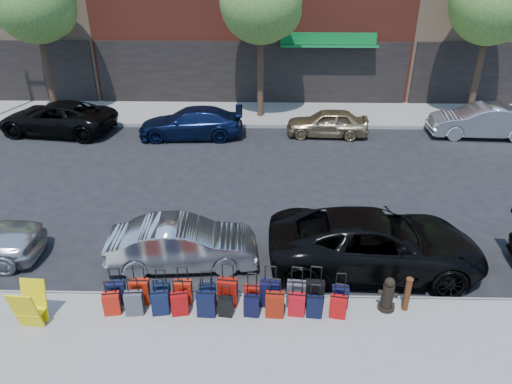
{
  "coord_description": "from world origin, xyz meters",
  "views": [
    {
      "loc": [
        0.83,
        -12.95,
        7.2
      ],
      "look_at": [
        0.55,
        -1.5,
        1.36
      ],
      "focal_mm": 32.0,
      "sensor_mm": 36.0,
      "label": 1
    }
  ],
  "objects_px": {
    "fire_hydrant": "(388,295)",
    "display_rack": "(30,306)",
    "car_near_1": "(183,244)",
    "tree_left": "(37,3)",
    "suitcase_front_5": "(228,292)",
    "car_far_2": "(327,123)",
    "car_far_1": "(191,123)",
    "tree_right": "(496,4)",
    "tree_center": "(264,4)",
    "car_far_0": "(57,118)",
    "bollard": "(407,294)",
    "car_near_2": "(375,243)",
    "car_far_3": "(481,121)"
  },
  "relations": [
    {
      "from": "tree_center",
      "to": "car_far_0",
      "type": "distance_m",
      "value": 10.85
    },
    {
      "from": "display_rack",
      "to": "car_far_3",
      "type": "bearing_deg",
      "value": 44.38
    },
    {
      "from": "car_far_1",
      "to": "car_far_3",
      "type": "bearing_deg",
      "value": 88.62
    },
    {
      "from": "tree_right",
      "to": "car_far_1",
      "type": "bearing_deg",
      "value": -168.11
    },
    {
      "from": "car_near_1",
      "to": "car_far_0",
      "type": "relative_size",
      "value": 0.73
    },
    {
      "from": "car_far_0",
      "to": "tree_left",
      "type": "bearing_deg",
      "value": -149.61
    },
    {
      "from": "car_far_1",
      "to": "bollard",
      "type": "bearing_deg",
      "value": 26.66
    },
    {
      "from": "tree_left",
      "to": "bollard",
      "type": "height_order",
      "value": "tree_left"
    },
    {
      "from": "tree_center",
      "to": "bollard",
      "type": "bearing_deg",
      "value": -76.86
    },
    {
      "from": "tree_right",
      "to": "car_far_1",
      "type": "xyz_separation_m",
      "value": [
        -13.71,
        -2.89,
        -4.74
      ]
    },
    {
      "from": "car_far_0",
      "to": "suitcase_front_5",
      "type": "bearing_deg",
      "value": 44.58
    },
    {
      "from": "bollard",
      "to": "car_far_1",
      "type": "xyz_separation_m",
      "value": [
        -6.57,
        11.49,
        0.09
      ]
    },
    {
      "from": "suitcase_front_5",
      "to": "bollard",
      "type": "distance_m",
      "value": 4.01
    },
    {
      "from": "tree_right",
      "to": "display_rack",
      "type": "bearing_deg",
      "value": -135.52
    },
    {
      "from": "suitcase_front_5",
      "to": "fire_hydrant",
      "type": "bearing_deg",
      "value": 4.85
    },
    {
      "from": "car_far_2",
      "to": "car_far_3",
      "type": "relative_size",
      "value": 0.82
    },
    {
      "from": "car_far_0",
      "to": "car_far_2",
      "type": "relative_size",
      "value": 1.44
    },
    {
      "from": "car_far_1",
      "to": "car_far_2",
      "type": "distance_m",
      "value": 6.16
    },
    {
      "from": "display_rack",
      "to": "car_far_2",
      "type": "height_order",
      "value": "car_far_2"
    },
    {
      "from": "car_far_2",
      "to": "car_far_3",
      "type": "distance_m",
      "value": 6.91
    },
    {
      "from": "car_far_2",
      "to": "car_far_1",
      "type": "bearing_deg",
      "value": -83.6
    },
    {
      "from": "tree_left",
      "to": "bollard",
      "type": "relative_size",
      "value": 8.57
    },
    {
      "from": "tree_left",
      "to": "suitcase_front_5",
      "type": "xyz_separation_m",
      "value": [
        9.85,
        -14.29,
        -4.93
      ]
    },
    {
      "from": "car_near_1",
      "to": "car_far_1",
      "type": "height_order",
      "value": "car_far_1"
    },
    {
      "from": "tree_left",
      "to": "display_rack",
      "type": "distance_m",
      "value": 16.77
    },
    {
      "from": "display_rack",
      "to": "car_far_2",
      "type": "bearing_deg",
      "value": 62.0
    },
    {
      "from": "car_near_1",
      "to": "car_near_2",
      "type": "relative_size",
      "value": 0.71
    },
    {
      "from": "tree_left",
      "to": "fire_hydrant",
      "type": "distance_m",
      "value": 20.26
    },
    {
      "from": "tree_right",
      "to": "suitcase_front_5",
      "type": "height_order",
      "value": "tree_right"
    },
    {
      "from": "tree_right",
      "to": "car_near_2",
      "type": "xyz_separation_m",
      "value": [
        -7.51,
        -12.59,
        -4.66
      ]
    },
    {
      "from": "suitcase_front_5",
      "to": "car_far_2",
      "type": "distance_m",
      "value": 12.27
    },
    {
      "from": "car_near_1",
      "to": "car_near_2",
      "type": "bearing_deg",
      "value": -95.3
    },
    {
      "from": "car_far_2",
      "to": "suitcase_front_5",
      "type": "bearing_deg",
      "value": -13.71
    },
    {
      "from": "car_far_2",
      "to": "bollard",
      "type": "bearing_deg",
      "value": 5.34
    },
    {
      "from": "tree_left",
      "to": "car_far_1",
      "type": "distance_m",
      "value": 9.16
    },
    {
      "from": "tree_right",
      "to": "tree_left",
      "type": "bearing_deg",
      "value": 180.0
    },
    {
      "from": "fire_hydrant",
      "to": "tree_center",
      "type": "bearing_deg",
      "value": 119.35
    },
    {
      "from": "fire_hydrant",
      "to": "display_rack",
      "type": "distance_m",
      "value": 7.77
    },
    {
      "from": "tree_left",
      "to": "bollard",
      "type": "distance_m",
      "value": 20.54
    },
    {
      "from": "tree_right",
      "to": "car_far_1",
      "type": "distance_m",
      "value": 14.79
    },
    {
      "from": "tree_left",
      "to": "car_far_3",
      "type": "height_order",
      "value": "tree_left"
    },
    {
      "from": "tree_right",
      "to": "car_near_2",
      "type": "relative_size",
      "value": 1.34
    },
    {
      "from": "car_far_3",
      "to": "tree_left",
      "type": "bearing_deg",
      "value": -93.71
    },
    {
      "from": "car_far_2",
      "to": "car_near_1",
      "type": "bearing_deg",
      "value": -22.68
    },
    {
      "from": "tree_left",
      "to": "car_near_1",
      "type": "xyz_separation_m",
      "value": [
        8.55,
        -12.58,
        -4.78
      ]
    },
    {
      "from": "tree_center",
      "to": "tree_left",
      "type": "bearing_deg",
      "value": 180.0
    },
    {
      "from": "car_near_2",
      "to": "car_far_1",
      "type": "xyz_separation_m",
      "value": [
        -6.2,
        9.71,
        -0.08
      ]
    },
    {
      "from": "suitcase_front_5",
      "to": "car_far_0",
      "type": "height_order",
      "value": "car_far_0"
    },
    {
      "from": "car_near_1",
      "to": "tree_left",
      "type": "bearing_deg",
      "value": 29.02
    },
    {
      "from": "suitcase_front_5",
      "to": "car_far_3",
      "type": "height_order",
      "value": "car_far_3"
    }
  ]
}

